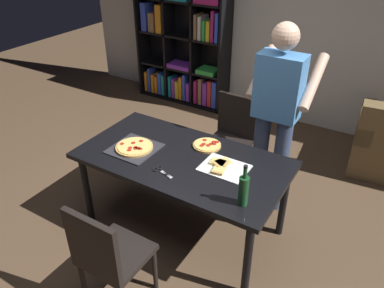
{
  "coord_description": "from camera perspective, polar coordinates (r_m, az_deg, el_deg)",
  "views": [
    {
      "loc": [
        1.39,
        -2.15,
        2.43
      ],
      "look_at": [
        0.0,
        0.15,
        0.8
      ],
      "focal_mm": 35.26,
      "sensor_mm": 36.0,
      "label": 1
    }
  ],
  "objects": [
    {
      "name": "wine_bottle",
      "position": [
        2.55,
        7.81,
        -6.9
      ],
      "size": [
        0.07,
        0.07,
        0.32
      ],
      "color": "#194723",
      "rests_on": "dining_table"
    },
    {
      "name": "person_serving_pizza",
      "position": [
        3.32,
        12.68,
        4.94
      ],
      "size": [
        0.55,
        0.54,
        1.75
      ],
      "color": "#38476B",
      "rests_on": "ground_plane"
    },
    {
      "name": "bookshelf",
      "position": [
        5.58,
        -1.43,
        15.49
      ],
      "size": [
        1.4,
        0.35,
        1.95
      ],
      "color": "black",
      "rests_on": "ground_plane"
    },
    {
      "name": "kitchen_scissors",
      "position": [
        2.91,
        -4.8,
        -4.04
      ],
      "size": [
        0.2,
        0.1,
        0.01
      ],
      "color": "silver",
      "rests_on": "dining_table"
    },
    {
      "name": "dining_table",
      "position": [
        3.1,
        -1.44,
        -3.18
      ],
      "size": [
        1.71,
        0.91,
        0.75
      ],
      "color": "black",
      "rests_on": "ground_plane"
    },
    {
      "name": "back_wall",
      "position": [
        5.05,
        15.38,
        18.47
      ],
      "size": [
        6.4,
        0.1,
        2.8
      ],
      "primitive_type": "cube",
      "color": "silver",
      "rests_on": "ground_plane"
    },
    {
      "name": "pepperoni_pizza_on_tray",
      "position": [
        3.2,
        -8.72,
        -0.53
      ],
      "size": [
        0.37,
        0.37,
        0.04
      ],
      "color": "#2D2D33",
      "rests_on": "dining_table"
    },
    {
      "name": "second_pizza_plain",
      "position": [
        3.2,
        2.28,
        -0.17
      ],
      "size": [
        0.24,
        0.24,
        0.03
      ],
      "color": "tan",
      "rests_on": "dining_table"
    },
    {
      "name": "ground_plane",
      "position": [
        3.53,
        -1.29,
        -12.27
      ],
      "size": [
        12.0,
        12.0,
        0.0
      ],
      "primitive_type": "plane",
      "color": "brown"
    },
    {
      "name": "pizza_slices_on_towel",
      "position": [
        2.94,
        4.62,
        -3.45
      ],
      "size": [
        0.36,
        0.28,
        0.03
      ],
      "color": "white",
      "rests_on": "dining_table"
    },
    {
      "name": "chair_far_side",
      "position": [
        3.89,
        6.04,
        1.53
      ],
      "size": [
        0.42,
        0.42,
        0.9
      ],
      "color": "black",
      "rests_on": "ground_plane"
    },
    {
      "name": "chair_near_camera",
      "position": [
        2.66,
        -12.75,
        -15.91
      ],
      "size": [
        0.42,
        0.42,
        0.9
      ],
      "color": "black",
      "rests_on": "ground_plane"
    }
  ]
}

